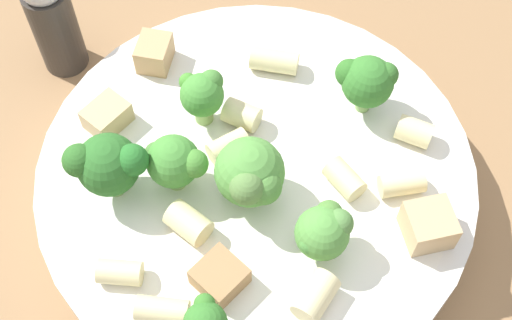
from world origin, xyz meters
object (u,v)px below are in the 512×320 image
Objects in this scene: chicken_chunk_0 at (428,225)px; chicken_chunk_1 at (154,53)px; broccoli_floret_1 at (108,164)px; chicken_chunk_3 at (220,277)px; rigatoni_3 at (344,179)px; rigatoni_6 at (274,61)px; chicken_chunk_2 at (107,116)px; rigatoni_1 at (227,148)px; rigatoni_2 at (162,310)px; rigatoni_9 at (415,132)px; broccoli_floret_5 at (175,162)px; broccoli_floret_2 at (324,231)px; rigatoni_5 at (120,272)px; broccoli_floret_4 at (367,81)px; pasta_bowl at (256,182)px; rigatoni_8 at (316,297)px; broccoli_floret_0 at (251,175)px; rigatoni_7 at (242,115)px; pepper_shaker at (52,17)px; rigatoni_4 at (402,184)px; rigatoni_0 at (188,223)px.

chicken_chunk_1 is (0.01, 0.20, -0.00)m from chicken_chunk_0.
chicken_chunk_3 is at bearing -98.91° from broccoli_floret_1.
rigatoni_6 is (0.05, 0.08, -0.00)m from rigatoni_3.
rigatoni_3 and chicken_chunk_2 have the same top height.
rigatoni_1 is 0.10m from rigatoni_2.
rigatoni_3 is at bearing 160.07° from rigatoni_9.
broccoli_floret_5 is (0.02, -0.03, -0.00)m from broccoli_floret_1.
rigatoni_1 is at bearing 74.68° from broccoli_floret_2.
rigatoni_1 is at bearing 32.04° from chicken_chunk_3.
rigatoni_5 is at bearing 151.77° from rigatoni_9.
broccoli_floret_1 is 0.04m from broccoli_floret_5.
chicken_chunk_2 is at bearing 128.33° from broccoli_floret_4.
pasta_bowl is 7.24× the size of broccoli_floret_2.
broccoli_floret_1 reaches higher than broccoli_floret_4.
rigatoni_8 is (-0.12, -0.10, 0.00)m from rigatoni_6.
broccoli_floret_0 reaches higher than rigatoni_1.
chicken_chunk_0 reaches higher than rigatoni_7.
rigatoni_8 is (0.05, -0.06, 0.00)m from rigatoni_2.
pepper_shaker is (0.05, 0.14, -0.02)m from broccoli_floret_5.
rigatoni_6 reaches higher than rigatoni_4.
chicken_chunk_1 is (0.08, 0.17, 0.00)m from rigatoni_8.
chicken_chunk_2 is 0.09m from pepper_shaker.
rigatoni_8 reaches higher than rigatoni_3.
rigatoni_9 is (0.12, 0.00, -0.00)m from rigatoni_8.
rigatoni_7 is 0.08m from chicken_chunk_2.
chicken_chunk_0 is (-0.00, -0.12, 0.00)m from rigatoni_7.
pasta_bowl is 10.98× the size of rigatoni_5.
rigatoni_2 is 0.21m from pepper_shaker.
rigatoni_5 is at bearing 178.05° from rigatoni_1.
broccoli_floret_2 is 0.06m from rigatoni_4.
broccoli_floret_0 is 1.76× the size of chicken_chunk_0.
broccoli_floret_4 reaches higher than rigatoni_9.
rigatoni_0 is 0.78× the size of rigatoni_6.
rigatoni_3 is (0.04, -0.04, -0.02)m from broccoli_floret_0.
chicken_chunk_2 is (-0.09, 0.16, 0.00)m from rigatoni_9.
rigatoni_9 and chicken_chunk_2 have the same top height.
broccoli_floret_1 is at bearing 123.64° from rigatoni_4.
rigatoni_8 is at bearing -105.69° from pepper_shaker.
chicken_chunk_0 is at bearing -69.42° from broccoli_floret_0.
chicken_chunk_3 is (-0.01, -0.08, -0.02)m from broccoli_floret_1.
broccoli_floret_5 is 1.67× the size of rigatoni_3.
chicken_chunk_1 is (0.12, 0.07, 0.00)m from rigatoni_5.
broccoli_floret_5 is at bearing -133.71° from chicken_chunk_1.
broccoli_floret_0 reaches higher than chicken_chunk_3.
pepper_shaker is at bearing 52.97° from rigatoni_5.
broccoli_floret_1 is 0.05m from chicken_chunk_2.
rigatoni_0 reaches higher than rigatoni_6.
rigatoni_7 is 0.83× the size of rigatoni_8.
rigatoni_1 is at bearing -73.51° from chicken_chunk_2.
chicken_chunk_3 is at bearing -129.44° from chicken_chunk_1.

